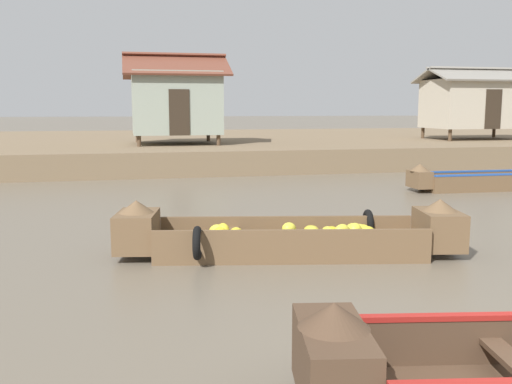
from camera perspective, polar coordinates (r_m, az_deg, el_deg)
The scene contains 6 objects.
ground_plane at distance 14.01m, azimuth 2.09°, elevation -1.46°, with size 300.00×300.00×0.00m, color #665B4C.
riverbank_strip at distance 29.87m, azimuth -5.91°, elevation 4.61°, with size 160.00×20.00×0.89m, color #756047.
banana_boat at distance 9.39m, azimuth 3.38°, elevation -4.40°, with size 5.66×2.05×0.93m.
fishing_skiff_distant at distance 18.09m, azimuth 21.72°, elevation 1.09°, with size 4.61×1.11×0.81m.
stilt_house_left at distance 24.46m, azimuth -8.04°, elevation 8.93°, with size 4.25×3.85×3.75m.
stilt_house_mid_left at distance 29.67m, azimuth 21.01°, elevation 8.34°, with size 5.10×3.37×3.42m.
Camera 1 is at (-3.53, -3.34, 2.40)m, focal length 40.08 mm.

